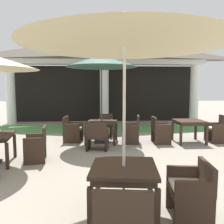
{
  "coord_description": "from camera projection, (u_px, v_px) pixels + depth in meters",
  "views": [
    {
      "loc": [
        -0.21,
        -3.05,
        1.83
      ],
      "look_at": [
        0.12,
        3.38,
        1.16
      ],
      "focal_mm": 36.88,
      "sensor_mm": 36.0,
      "label": 1
    }
  ],
  "objects": [
    {
      "name": "patio_chair_mid_left_east",
      "position": [
        132.0,
        130.0,
        7.7
      ],
      "size": [
        0.63,
        0.7,
        0.92
      ],
      "rotation": [
        0.0,
        0.0,
        1.43
      ],
      "color": "#38281E",
      "rests_on": "ground"
    },
    {
      "name": "patio_umbrella_mid_left",
      "position": [
        101.0,
        62.0,
        7.56
      ],
      "size": [
        2.35,
        2.35,
        2.98
      ],
      "color": "#2D2D2D",
      "rests_on": "ground"
    },
    {
      "name": "lawn_strip",
      "position": [
        105.0,
        128.0,
        10.46
      ],
      "size": [
        12.49,
        2.13,
        0.01
      ],
      "primitive_type": "cube",
      "color": "#519347",
      "rests_on": "ground"
    },
    {
      "name": "patio_chair_far_back_west",
      "position": [
        160.0,
        131.0,
        7.69
      ],
      "size": [
        0.55,
        0.61,
        0.88
      ],
      "rotation": [
        0.0,
        0.0,
        -1.56
      ],
      "color": "#38281E",
      "rests_on": "ground"
    },
    {
      "name": "patio_umbrella_near_foreground",
      "position": [
        125.0,
        32.0,
        3.03
      ],
      "size": [
        2.78,
        2.78,
        2.83
      ],
      "color": "#2D2D2D",
      "rests_on": "ground"
    },
    {
      "name": "patio_table_mid_left",
      "position": [
        102.0,
        124.0,
        7.77
      ],
      "size": [
        1.13,
        1.13,
        0.71
      ],
      "rotation": [
        0.0,
        0.0,
        -0.14
      ],
      "color": "#38281E",
      "rests_on": "ground"
    },
    {
      "name": "patio_chair_mid_left_south",
      "position": [
        97.0,
        137.0,
        6.79
      ],
      "size": [
        0.68,
        0.59,
        0.86
      ],
      "rotation": [
        0.0,
        0.0,
        -0.14
      ],
      "color": "#38281E",
      "rests_on": "ground"
    },
    {
      "name": "patio_chair_far_back_east",
      "position": [
        217.0,
        130.0,
        7.81
      ],
      "size": [
        0.57,
        0.61,
        0.91
      ],
      "rotation": [
        0.0,
        0.0,
        -4.7
      ],
      "color": "#38281E",
      "rests_on": "ground"
    },
    {
      "name": "patio_chair_mid_left_north",
      "position": [
        105.0,
        126.0,
        8.8
      ],
      "size": [
        0.62,
        0.66,
        0.83
      ],
      "rotation": [
        0.0,
        0.0,
        -3.28
      ],
      "color": "#38281E",
      "rests_on": "ground"
    },
    {
      "name": "patio_table_far_back",
      "position": [
        189.0,
        123.0,
        7.73
      ],
      "size": [
        0.92,
        0.92,
        0.76
      ],
      "rotation": [
        0.0,
        0.0,
        0.01
      ],
      "color": "#38281E",
      "rests_on": "ground"
    },
    {
      "name": "terracotta_urn",
      "position": [
        72.0,
        130.0,
        9.07
      ],
      "size": [
        0.34,
        0.34,
        0.42
      ],
      "color": "#9E5633",
      "rests_on": "ground"
    },
    {
      "name": "patio_chair_mid_left_west",
      "position": [
        72.0,
        130.0,
        7.88
      ],
      "size": [
        0.66,
        0.67,
        0.86
      ],
      "rotation": [
        0.0,
        0.0,
        -1.71
      ],
      "color": "#38281E",
      "rests_on": "ground"
    },
    {
      "name": "patio_table_near_foreground",
      "position": [
        124.0,
        173.0,
        3.23
      ],
      "size": [
        1.0,
        1.0,
        0.75
      ],
      "rotation": [
        0.0,
        0.0,
        -0.11
      ],
      "color": "#38281E",
      "rests_on": "ground"
    },
    {
      "name": "patio_chair_near_foreground_east",
      "position": [
        191.0,
        191.0,
        3.2
      ],
      "size": [
        0.59,
        0.69,
        0.82
      ],
      "rotation": [
        0.0,
        0.0,
        1.46
      ],
      "color": "#38281E",
      "rests_on": "ground"
    },
    {
      "name": "background_pavilion",
      "position": [
        104.0,
        57.0,
        11.79
      ],
      "size": [
        10.69,
        2.43,
        4.44
      ],
      "color": "white",
      "rests_on": "ground"
    },
    {
      "name": "ground_plane",
      "position": [
        116.0,
        219.0,
        3.22
      ],
      "size": [
        60.0,
        60.0,
        0.0
      ],
      "primitive_type": "plane",
      "color": "#9E9384"
    },
    {
      "name": "patio_chair_mid_right_east",
      "position": [
        37.0,
        145.0,
        5.76
      ],
      "size": [
        0.61,
        0.69,
        0.88
      ],
      "rotation": [
        0.0,
        0.0,
        -4.53
      ],
      "color": "#38281E",
      "rests_on": "ground"
    }
  ]
}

